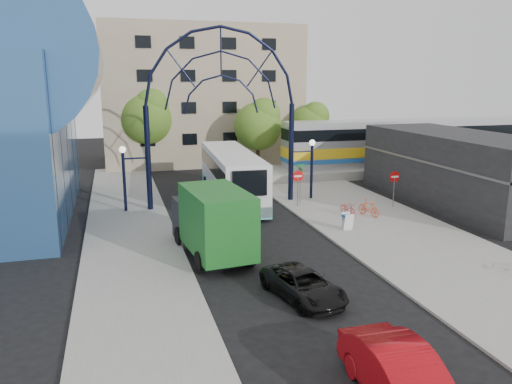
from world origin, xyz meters
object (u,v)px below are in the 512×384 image
object	(u,v)px
gateway_arch	(221,81)
sandwich_board	(348,219)
stop_sign	(298,179)
train_car	(411,142)
city_bus	(231,175)
red_sedan	(403,378)
bike_near_b	(369,208)
do_not_enter_sign	(394,180)
tree_north_b	(147,116)
street_name_sign	(300,176)
green_truck	(211,221)
tree_north_c	(311,124)
tree_north_a	(259,124)
bike_near_a	(348,209)
black_suv	(303,285)

from	to	relation	value
gateway_arch	sandwich_board	size ratio (longest dim) A/B	13.80
stop_sign	sandwich_board	world-z (taller)	stop_sign
sandwich_board	gateway_arch	bearing A→B (deg)	124.91
train_car	city_bus	bearing A→B (deg)	-161.07
red_sedan	bike_near_b	xyz separation A→B (m)	(8.29, 17.20, -0.16)
do_not_enter_sign	tree_north_b	size ratio (longest dim) A/B	0.31
street_name_sign	bike_near_b	distance (m)	5.42
do_not_enter_sign	bike_near_b	world-z (taller)	do_not_enter_sign
do_not_enter_sign	sandwich_board	xyz separation A→B (m)	(-5.40, -4.02, -1.23)
train_car	green_truck	world-z (taller)	train_car
tree_north_c	city_bus	size ratio (longest dim) A/B	0.49
sandwich_board	tree_north_a	xyz separation A→B (m)	(0.52, 19.95, 3.86)
street_name_sign	bike_near_a	bearing A→B (deg)	-63.73
tree_north_b	green_truck	distance (m)	25.84
tree_north_a	red_sedan	size ratio (longest dim) A/B	1.44
gateway_arch	tree_north_a	world-z (taller)	gateway_arch
stop_sign	tree_north_a	world-z (taller)	tree_north_a
train_car	tree_north_a	world-z (taller)	tree_north_a
train_car	tree_north_b	world-z (taller)	tree_north_b
city_bus	green_truck	size ratio (longest dim) A/B	1.84
sandwich_board	tree_north_c	size ratio (longest dim) A/B	0.15
sandwich_board	bike_near_a	size ratio (longest dim) A/B	0.57
train_car	tree_north_c	xyz separation A→B (m)	(-7.88, 5.93, 1.37)
tree_north_b	bike_near_b	bearing A→B (deg)	-60.57
black_suv	bike_near_a	world-z (taller)	black_suv
train_car	tree_north_b	distance (m)	25.27
tree_north_c	green_truck	world-z (taller)	tree_north_c
tree_north_a	bike_near_b	xyz separation A→B (m)	(2.15, -17.54, -3.96)
sandwich_board	red_sedan	world-z (taller)	red_sedan
sandwich_board	train_car	distance (m)	21.65
street_name_sign	tree_north_a	world-z (taller)	tree_north_a
gateway_arch	street_name_sign	xyz separation A→B (m)	(5.20, -1.40, -6.43)
gateway_arch	tree_north_a	bearing A→B (deg)	62.83
sandwich_board	tree_north_a	world-z (taller)	tree_north_a
tree_north_a	bike_near_a	xyz separation A→B (m)	(0.93, -17.08, -4.03)
stop_sign	bike_near_a	distance (m)	4.13
tree_north_c	red_sedan	xyz separation A→B (m)	(-12.14, -36.73, -3.48)
red_sedan	bike_near_a	world-z (taller)	red_sedan
tree_north_a	black_suv	xyz separation A→B (m)	(-6.28, -27.74, -4.02)
bike_near_a	tree_north_b	bearing A→B (deg)	111.23
tree_north_c	bike_near_b	distance (m)	20.24
street_name_sign	black_suv	world-z (taller)	street_name_sign
do_not_enter_sign	sandwich_board	distance (m)	6.85
train_car	bike_near_b	world-z (taller)	train_car
do_not_enter_sign	tree_north_c	world-z (taller)	tree_north_c
stop_sign	city_bus	bearing A→B (deg)	137.85
red_sedan	sandwich_board	bearing A→B (deg)	69.92
train_car	bike_near_a	bearing A→B (deg)	-134.54
do_not_enter_sign	city_bus	xyz separation A→B (m)	(-10.03, 5.47, -0.10)
sandwich_board	bike_near_b	distance (m)	3.60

